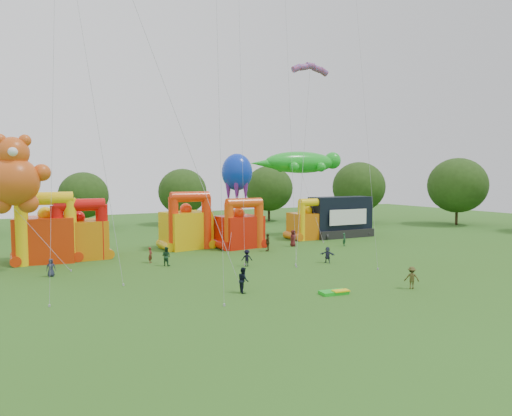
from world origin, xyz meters
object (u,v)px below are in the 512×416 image
gecko_kite (303,173)px  stage_trailer (341,217)px  bouncy_castle_0 (46,235)px  teddy_bear_kite (22,195)px  spectator_0 (51,268)px  bouncy_castle_2 (187,227)px  spectator_4 (268,242)px  octopus_kite (235,204)px

gecko_kite → stage_trailer: bearing=-25.5°
bouncy_castle_0 → stage_trailer: bouncy_castle_0 is taller
teddy_bear_kite → spectator_0: 6.90m
bouncy_castle_2 → spectator_0: 17.53m
spectator_0 → spectator_4: 22.53m
stage_trailer → spectator_4: 15.88m
stage_trailer → spectator_4: stage_trailer is taller
bouncy_castle_0 → bouncy_castle_2: 15.01m
stage_trailer → octopus_kite: size_ratio=0.80×
stage_trailer → spectator_0: 38.07m
bouncy_castle_2 → gecko_kite: (17.34, 1.79, 6.30)m
bouncy_castle_2 → octopus_kite: 6.17m
teddy_bear_kite → bouncy_castle_2: bearing=19.8°
octopus_kite → spectator_0: (-19.92, -6.17, -4.46)m
spectator_4 → stage_trailer: bearing=151.3°
gecko_kite → spectator_0: size_ratio=9.50×
teddy_bear_kite → spectator_0: size_ratio=7.95×
gecko_kite → bouncy_castle_2: bearing=-174.1°
stage_trailer → spectator_0: (-37.10, -8.35, -1.93)m
teddy_bear_kite → spectator_0: teddy_bear_kite is taller
bouncy_castle_2 → spectator_0: bouncy_castle_2 is taller
spectator_0 → stage_trailer: bearing=17.2°
teddy_bear_kite → octopus_kite: bearing=9.0°
spectator_0 → bouncy_castle_0: bearing=93.8°
spectator_0 → octopus_kite: bearing=21.7°
stage_trailer → spectator_0: bearing=-167.3°
bouncy_castle_2 → octopus_kite: size_ratio=0.60×
bouncy_castle_2 → gecko_kite: 18.53m
bouncy_castle_0 → bouncy_castle_2: (14.95, 1.33, -0.09)m
stage_trailer → octopus_kite: bearing=-172.8°
bouncy_castle_0 → gecko_kite: 33.02m
bouncy_castle_2 → gecko_kite: bearing=5.9°
gecko_kite → spectator_4: (-10.02, -7.94, -7.83)m
teddy_bear_kite → spectator_4: size_ratio=6.11×
bouncy_castle_0 → gecko_kite: (32.28, 3.12, 6.21)m
bouncy_castle_2 → octopus_kite: octopus_kite is taller
stage_trailer → spectator_4: size_ratio=4.50×
octopus_kite → spectator_4: bearing=-55.1°
bouncy_castle_0 → gecko_kite: size_ratio=0.48×
bouncy_castle_0 → spectator_4: size_ratio=3.48×
bouncy_castle_2 → spectator_0: (-15.05, -8.82, -1.76)m
gecko_kite → spectator_0: 35.02m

